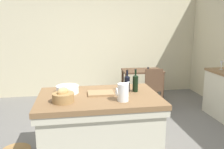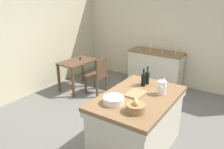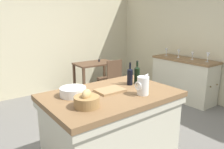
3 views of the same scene
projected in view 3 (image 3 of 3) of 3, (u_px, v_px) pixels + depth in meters
The scene contains 17 objects.
ground_plane at pixel (107, 137), 3.26m from camera, with size 6.76×6.76×0.00m, color #66635E.
wall_back at pixel (40, 37), 4.95m from camera, with size 5.32×0.12×2.60m, color beige.
wall_right at pixel (210, 40), 4.45m from camera, with size 0.12×5.20×2.60m, color beige.
island_table at pixel (111, 126), 2.59m from camera, with size 1.50×0.99×0.89m.
side_cabinet at pixel (183, 79), 4.71m from camera, with size 0.52×1.39×0.90m.
writing_desk at pixel (95, 68), 5.06m from camera, with size 0.93×0.60×0.78m.
wooden_chair at pixel (111, 78), 4.66m from camera, with size 0.42×0.42×0.89m.
pitcher at pixel (143, 85), 2.41m from camera, with size 0.17×0.13×0.25m.
wash_bowl at pixel (73, 92), 2.38m from camera, with size 0.29×0.29×0.09m, color white.
bread_basket at pixel (87, 101), 2.08m from camera, with size 0.25×0.25×0.18m.
cutting_board at pixel (110, 90), 2.54m from camera, with size 0.33×0.24×0.02m, color #99754C.
wine_bottle_dark at pixel (137, 74), 2.81m from camera, with size 0.07×0.07×0.30m.
wine_bottle_amber at pixel (130, 76), 2.76m from camera, with size 0.07×0.07×0.29m.
wine_glass_far_left at pixel (208, 55), 4.21m from camera, with size 0.07×0.07×0.19m.
wine_glass_left at pixel (193, 54), 4.47m from camera, with size 0.07×0.07×0.16m.
wine_glass_middle at pixel (179, 52), 4.71m from camera, with size 0.07×0.07×0.17m.
wine_glass_right at pixel (166, 51), 4.92m from camera, with size 0.07×0.07×0.17m.
Camera 3 is at (-1.70, -2.38, 1.71)m, focal length 34.94 mm.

